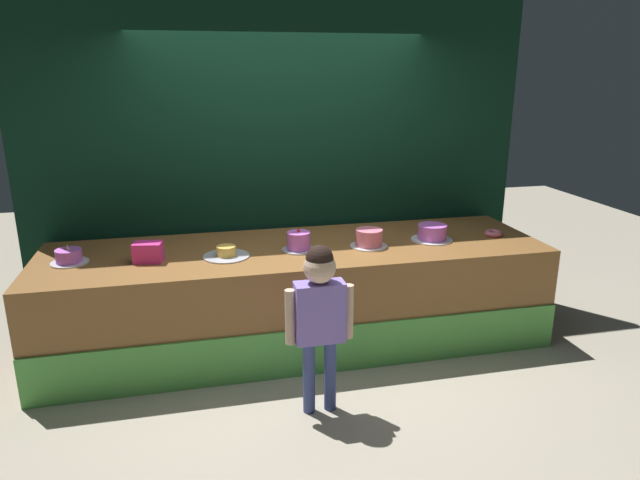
# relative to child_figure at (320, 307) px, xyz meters

# --- Properties ---
(ground_plane) EXTENTS (12.00, 12.00, 0.00)m
(ground_plane) POSITION_rel_child_figure_xyz_m (0.05, 0.47, -0.75)
(ground_plane) COLOR #ADA38E
(stage_platform) EXTENTS (4.03, 1.18, 0.83)m
(stage_platform) POSITION_rel_child_figure_xyz_m (0.05, 1.05, -0.34)
(stage_platform) COLOR brown
(stage_platform) RESTS_ON ground_plane
(curtain_backdrop) EXTENTS (4.45, 0.08, 3.10)m
(curtain_backdrop) POSITION_rel_child_figure_xyz_m (0.05, 1.74, 0.80)
(curtain_backdrop) COLOR black
(curtain_backdrop) RESTS_ON ground_plane
(child_figure) EXTENTS (0.45, 0.21, 1.16)m
(child_figure) POSITION_rel_child_figure_xyz_m (0.00, 0.00, 0.00)
(child_figure) COLOR #3F4C8C
(child_figure) RESTS_ON ground_plane
(pink_box) EXTENTS (0.23, 0.18, 0.15)m
(pink_box) POSITION_rel_child_figure_xyz_m (-1.09, 0.94, 0.15)
(pink_box) COLOR #EF3390
(pink_box) RESTS_ON stage_platform
(donut) EXTENTS (0.15, 0.15, 0.04)m
(donut) POSITION_rel_child_figure_xyz_m (1.77, 0.98, 0.10)
(donut) COLOR pink
(donut) RESTS_ON stage_platform
(cake_far_left) EXTENTS (0.27, 0.27, 0.15)m
(cake_far_left) POSITION_rel_child_figure_xyz_m (-1.66, 1.04, 0.12)
(cake_far_left) COLOR silver
(cake_far_left) RESTS_ON stage_platform
(cake_left) EXTENTS (0.36, 0.36, 0.08)m
(cake_left) POSITION_rel_child_figure_xyz_m (-0.52, 0.93, 0.10)
(cake_left) COLOR silver
(cake_left) RESTS_ON stage_platform
(cake_center) EXTENTS (0.27, 0.27, 0.18)m
(cake_center) POSITION_rel_child_figure_xyz_m (0.05, 0.96, 0.15)
(cake_center) COLOR silver
(cake_center) RESTS_ON stage_platform
(cake_right) EXTENTS (0.30, 0.30, 0.14)m
(cake_right) POSITION_rel_child_figure_xyz_m (0.62, 0.93, 0.14)
(cake_right) COLOR white
(cake_right) RESTS_ON stage_platform
(cake_far_right) EXTENTS (0.35, 0.35, 0.13)m
(cake_far_right) POSITION_rel_child_figure_xyz_m (1.19, 0.98, 0.14)
(cake_far_right) COLOR white
(cake_far_right) RESTS_ON stage_platform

